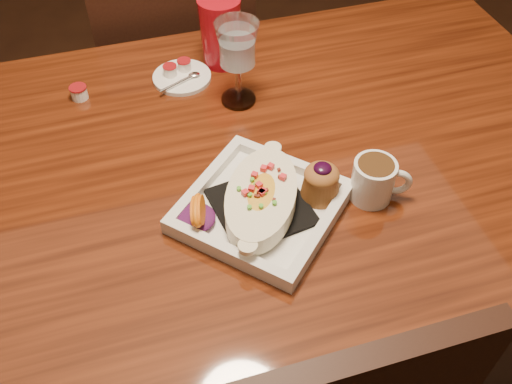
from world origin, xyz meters
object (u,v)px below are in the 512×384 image
object	(u,v)px
coffee_mug	(375,179)
red_tumbler	(220,32)
saucer	(181,76)
chair_far	(176,75)
plate	(267,200)
goblet	(237,49)
table	(231,195)

from	to	relation	value
coffee_mug	red_tumbler	size ratio (longest dim) A/B	0.66
saucer	red_tumbler	xyz separation A→B (m)	(0.10, 0.03, 0.07)
chair_far	plate	distance (m)	0.82
saucer	red_tumbler	distance (m)	0.13
coffee_mug	goblet	bearing A→B (deg)	137.27
chair_far	plate	world-z (taller)	chair_far
plate	saucer	xyz separation A→B (m)	(-0.06, 0.41, -0.02)
table	red_tumbler	bearing A→B (deg)	78.08
table	plate	world-z (taller)	plate
plate	red_tumbler	world-z (taller)	red_tumbler
table	plate	xyz separation A→B (m)	(0.03, -0.14, 0.13)
table	red_tumbler	size ratio (longest dim) A/B	9.82
coffee_mug	plate	bearing A→B (deg)	-163.56
chair_far	goblet	size ratio (longest dim) A/B	5.21
table	saucer	size ratio (longest dim) A/B	11.96
chair_far	coffee_mug	world-z (taller)	chair_far
table	coffee_mug	distance (m)	0.30
table	coffee_mug	world-z (taller)	coffee_mug
chair_far	goblet	distance (m)	0.59
chair_far	saucer	size ratio (longest dim) A/B	7.41
chair_far	coffee_mug	distance (m)	0.86
plate	coffee_mug	world-z (taller)	plate
goblet	red_tumbler	world-z (taller)	goblet
red_tumbler	plate	bearing A→B (deg)	-94.69
saucer	coffee_mug	bearing A→B (deg)	-59.90
table	chair_far	size ratio (longest dim) A/B	1.61
coffee_mug	goblet	xyz separation A→B (m)	(-0.15, 0.32, 0.08)
coffee_mug	red_tumbler	bearing A→B (deg)	130.17
saucer	plate	bearing A→B (deg)	-81.23
coffee_mug	goblet	size ratio (longest dim) A/B	0.57
chair_far	plate	bearing A→B (deg)	92.11
goblet	saucer	xyz separation A→B (m)	(-0.10, 0.11, -0.12)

